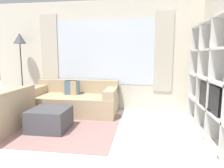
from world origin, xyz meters
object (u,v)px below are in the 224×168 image
ottoman (50,119)px  floor_lamp (20,45)px  shelving_unit (222,81)px  couch_main (74,101)px

ottoman → floor_lamp: floor_lamp is taller
shelving_unit → couch_main: (-2.82, 1.18, -0.68)m
shelving_unit → couch_main: shelving_unit is taller
shelving_unit → ottoman: size_ratio=3.64×
shelving_unit → ottoman: 3.00m
couch_main → ottoman: 1.13m
shelving_unit → floor_lamp: (-4.25, 1.39, 0.66)m
couch_main → ottoman: size_ratio=3.00×
couch_main → ottoman: bearing=-93.7°
shelving_unit → ottoman: (-2.90, 0.05, -0.77)m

